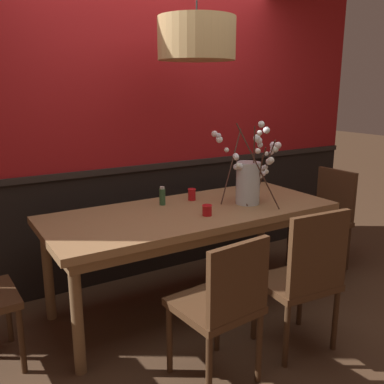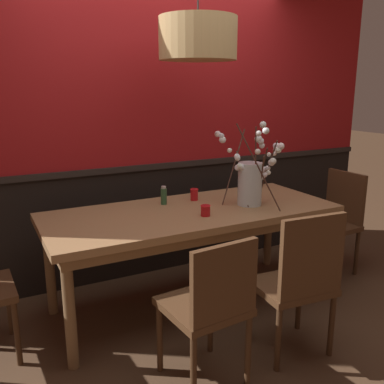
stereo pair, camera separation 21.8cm
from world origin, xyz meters
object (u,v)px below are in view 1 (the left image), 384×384
chair_near_side_right (305,275)px  chair_near_side_left (222,303)px  vase_with_blossoms (249,179)px  candle_holder_nearer_edge (192,194)px  chair_head_east_end (326,214)px  dining_table (192,220)px  condiment_bottle (162,196)px  pendant_lamp (197,39)px  candle_holder_nearer_center (207,210)px

chair_near_side_right → chair_near_side_left: chair_near_side_right is taller
chair_near_side_right → vase_with_blossoms: vase_with_blossoms is taller
vase_with_blossoms → candle_holder_nearer_edge: vase_with_blossoms is taller
chair_head_east_end → dining_table: bearing=179.5°
condiment_bottle → pendant_lamp: 1.18m
vase_with_blossoms → chair_head_east_end: bearing=4.3°
chair_near_side_right → chair_near_side_left: bearing=179.5°
pendant_lamp → condiment_bottle: bearing=148.5°
candle_holder_nearer_edge → condiment_bottle: condiment_bottle is taller
chair_near_side_left → chair_head_east_end: (1.79, 0.86, -0.00)m
chair_head_east_end → candle_holder_nearer_edge: chair_head_east_end is taller
chair_head_east_end → candle_holder_nearer_center: bearing=-173.1°
dining_table → vase_with_blossoms: size_ratio=3.37×
dining_table → chair_head_east_end: (1.46, -0.01, -0.18)m
candle_holder_nearer_edge → condiment_bottle: 0.27m
dining_table → candle_holder_nearer_center: size_ratio=27.80×
vase_with_blossoms → condiment_bottle: (-0.59, 0.32, -0.13)m
dining_table → chair_near_side_right: (0.29, -0.88, -0.17)m
pendant_lamp → chair_head_east_end: bearing=-4.4°
dining_table → candle_holder_nearer_center: (0.01, -0.19, 0.12)m
condiment_bottle → chair_near_side_left: bearing=-100.5°
candle_holder_nearer_center → pendant_lamp: pendant_lamp is taller
candle_holder_nearer_edge → dining_table: bearing=-121.1°
dining_table → vase_with_blossoms: (0.46, -0.09, 0.28)m
chair_head_east_end → chair_near_side_left: bearing=-154.4°
chair_near_side_right → candle_holder_nearer_edge: size_ratio=10.08×
chair_near_side_left → vase_with_blossoms: size_ratio=1.39×
vase_with_blossoms → pendant_lamp: pendant_lamp is taller
candle_holder_nearer_center → pendant_lamp: bearing=73.5°
dining_table → chair_near_side_left: bearing=-111.0°
chair_near_side_left → candle_holder_nearer_center: (0.35, 0.68, 0.31)m
chair_near_side_right → condiment_bottle: 1.23m
condiment_bottle → vase_with_blossoms: bearing=-28.0°
candle_holder_nearer_edge → pendant_lamp: 1.18m
chair_near_side_right → pendant_lamp: bearing=101.5°
chair_near_side_left → pendant_lamp: bearing=66.1°
condiment_bottle → pendant_lamp: bearing=-31.5°
pendant_lamp → candle_holder_nearer_edge: bearing=72.2°
chair_head_east_end → candle_holder_nearer_center: chair_head_east_end is taller
candle_holder_nearer_center → candle_holder_nearer_edge: candle_holder_nearer_edge is taller
candle_holder_nearer_center → chair_head_east_end: bearing=6.9°
chair_near_side_right → chair_head_east_end: bearing=36.6°
chair_near_side_left → chair_head_east_end: bearing=25.6°
dining_table → candle_holder_nearer_edge: bearing=58.9°
chair_near_side_right → chair_near_side_left: (-0.63, 0.01, -0.02)m
dining_table → chair_near_side_right: chair_near_side_right is taller
chair_near_side_right → pendant_lamp: pendant_lamp is taller
chair_head_east_end → candle_holder_nearer_edge: size_ratio=9.72×
chair_near_side_right → vase_with_blossoms: (0.17, 0.79, 0.45)m
candle_holder_nearer_center → candle_holder_nearer_edge: (0.13, 0.42, 0.01)m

